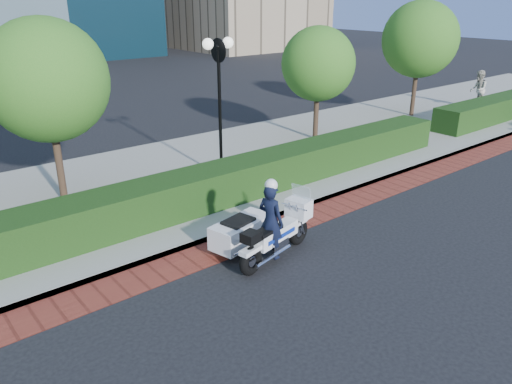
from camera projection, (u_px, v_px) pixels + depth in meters
ground at (318, 252)px, 11.46m from camera, size 120.00×120.00×0.00m
brick_strip at (275, 229)px, 12.54m from camera, size 60.00×1.00×0.01m
sidewalk at (181, 179)px, 15.75m from camera, size 60.00×8.00×0.15m
hedge_main at (225, 182)px, 13.81m from camera, size 18.00×1.20×1.00m
hedge_far at (504, 106)px, 23.21m from camera, size 10.00×1.20×1.00m
lamppost at (219, 87)px, 14.70m from camera, size 1.02×0.70×4.21m
tree_b at (47, 81)px, 12.82m from camera, size 3.20×3.20×4.89m
tree_c at (318, 64)px, 18.83m from camera, size 2.80×2.80×4.30m
tree_d at (420, 39)px, 22.44m from camera, size 3.40×3.40×5.16m
police_motorcycle at (261, 229)px, 11.04m from camera, size 2.39×1.72×1.95m
pedestrian at (478, 90)px, 24.74m from camera, size 1.17×1.12×1.90m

